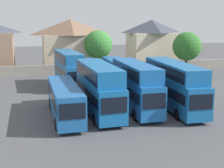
{
  "coord_description": "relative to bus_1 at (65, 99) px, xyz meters",
  "views": [
    {
      "loc": [
        -8.49,
        -30.18,
        9.3
      ],
      "look_at": [
        0.0,
        3.0,
        2.39
      ],
      "focal_mm": 51.09,
      "sensor_mm": 36.0,
      "label": 1
    }
  ],
  "objects": [
    {
      "name": "ground",
      "position": [
        5.55,
        18.39,
        -1.87
      ],
      "size": [
        140.0,
        140.0,
        0.0
      ],
      "primitive_type": "plane",
      "color": "#4C4C4F"
    },
    {
      "name": "depot_boundary_wall",
      "position": [
        5.55,
        24.75,
        -0.97
      ],
      "size": [
        56.0,
        0.5,
        1.8
      ],
      "primitive_type": "cube",
      "color": "gray",
      "rests_on": "ground"
    },
    {
      "name": "bus_1",
      "position": [
        0.0,
        0.0,
        0.0
      ],
      "size": [
        2.59,
        10.85,
        3.26
      ],
      "rotation": [
        0.0,
        0.0,
        -1.56
      ],
      "color": "#1B589D",
      "rests_on": "ground"
    },
    {
      "name": "bus_2",
      "position": [
        3.46,
        0.52,
        0.96
      ],
      "size": [
        2.97,
        10.69,
        5.02
      ],
      "rotation": [
        0.0,
        0.0,
        -1.54
      ],
      "color": "#145C9B",
      "rests_on": "ground"
    },
    {
      "name": "bus_3",
      "position": [
        7.41,
        0.76,
        0.92
      ],
      "size": [
        2.58,
        10.42,
        4.96
      ],
      "rotation": [
        0.0,
        0.0,
        -1.58
      ],
      "color": "#1859A3",
      "rests_on": "ground"
    },
    {
      "name": "bus_4",
      "position": [
        11.54,
        0.44,
        0.9
      ],
      "size": [
        3.01,
        12.07,
        4.91
      ],
      "rotation": [
        0.0,
        0.0,
        -1.61
      ],
      "color": "#175C9C",
      "rests_on": "ground"
    },
    {
      "name": "bus_5",
      "position": [
        2.16,
        14.74,
        0.91
      ],
      "size": [
        3.27,
        10.24,
        4.94
      ],
      "rotation": [
        0.0,
        0.0,
        -1.49
      ],
      "color": "#1D619D",
      "rests_on": "ground"
    },
    {
      "name": "bus_6",
      "position": [
        5.18,
        14.86,
        0.05
      ],
      "size": [
        3.28,
        11.96,
        3.34
      ],
      "rotation": [
        0.0,
        0.0,
        -1.65
      ],
      "color": "#1A5BA0",
      "rests_on": "ground"
    },
    {
      "name": "bus_7",
      "position": [
        9.32,
        14.4,
        0.14
      ],
      "size": [
        2.99,
        11.72,
        3.52
      ],
      "rotation": [
        0.0,
        0.0,
        -1.6
      ],
      "color": "#16539F",
      "rests_on": "ground"
    },
    {
      "name": "house_terrace_centre",
      "position": [
        4.49,
        30.43,
        2.97
      ],
      "size": [
        10.79,
        6.7,
        9.49
      ],
      "color": "#C6B293",
      "rests_on": "ground"
    },
    {
      "name": "house_terrace_right",
      "position": [
        20.82,
        30.95,
        2.9
      ],
      "size": [
        9.19,
        7.37,
        9.34
      ],
      "color": "beige",
      "rests_on": "ground"
    },
    {
      "name": "tree_left_of_lot",
      "position": [
        24.48,
        22.75,
        2.73
      ],
      "size": [
        5.16,
        5.16,
        7.19
      ],
      "color": "brown",
      "rests_on": "ground"
    },
    {
      "name": "tree_behind_wall",
      "position": [
        9.05,
        27.25,
        3.01
      ],
      "size": [
        5.14,
        5.14,
        7.48
      ],
      "color": "brown",
      "rests_on": "ground"
    }
  ]
}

